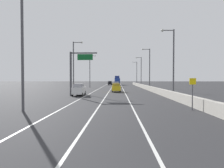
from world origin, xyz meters
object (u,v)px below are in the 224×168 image
lamp_post_right_fifth (136,72)px  car_silver_3 (117,84)px  speed_advisory_sign (193,91)px  lamp_post_left_mid (75,63)px  lamp_post_right_fourth (141,70)px  lamp_post_right_second (172,58)px  car_yellow_1 (116,88)px  lamp_post_left_near (25,42)px  box_truck (117,81)px  lamp_post_right_third (149,66)px  car_white_2 (79,90)px  lamp_post_left_far (91,69)px  car_black_0 (110,83)px  overhead_sign_gantry (75,68)px

lamp_post_right_fifth → car_silver_3: 25.80m
speed_advisory_sign → lamp_post_right_fifth: (1.65, 74.92, 4.42)m
lamp_post_left_mid → car_silver_3: size_ratio=2.54×
lamp_post_right_fourth → lamp_post_left_mid: (-17.46, -30.96, 0.00)m
lamp_post_right_second → lamp_post_right_fourth: 41.06m
lamp_post_left_mid → lamp_post_right_fourth: bearing=60.6°
car_yellow_1 → lamp_post_right_second: bearing=-54.0°
lamp_post_left_near → box_truck: 77.47m
speed_advisory_sign → lamp_post_right_fourth: size_ratio=0.28×
lamp_post_right_third → speed_advisory_sign: bearing=-91.9°
lamp_post_left_mid → car_yellow_1: size_ratio=2.35×
car_white_2 → lamp_post_right_fifth: bearing=75.4°
lamp_post_right_second → lamp_post_left_far: 39.02m
lamp_post_left_mid → lamp_post_left_far: same height
speed_advisory_sign → lamp_post_left_mid: lamp_post_left_mid is taller
speed_advisory_sign → lamp_post_right_second: lamp_post_right_second is taller
lamp_post_right_third → lamp_post_right_fifth: size_ratio=1.00×
lamp_post_right_fourth → box_truck: size_ratio=1.28×
box_truck → lamp_post_right_fourth: bearing=-68.1°
car_black_0 → car_silver_3: 23.68m
car_yellow_1 → lamp_post_right_third: bearing=43.8°
overhead_sign_gantry → lamp_post_left_mid: (-1.91, 8.47, 1.46)m
speed_advisory_sign → lamp_post_right_fifth: size_ratio=0.28×
lamp_post_left_mid → lamp_post_left_far: 24.64m
car_silver_3 → car_yellow_1: bearing=-89.9°
car_black_0 → lamp_post_left_near: bearing=-93.5°
speed_advisory_sign → lamp_post_right_third: 34.17m
overhead_sign_gantry → car_black_0: size_ratio=1.74×
overhead_sign_gantry → car_white_2: bearing=59.4°
lamp_post_right_second → car_white_2: 16.43m
lamp_post_right_fifth → lamp_post_left_mid: 54.48m
car_black_0 → box_truck: 3.64m
overhead_sign_gantry → lamp_post_left_far: (-1.86, 33.11, 1.46)m
lamp_post_right_fourth → car_silver_3: bearing=-160.6°
speed_advisory_sign → lamp_post_left_mid: bearing=124.6°
lamp_post_right_third → car_white_2: size_ratio=2.29×
speed_advisory_sign → car_yellow_1: bearing=106.0°
lamp_post_right_fifth → car_silver_3: size_ratio=2.54×
speed_advisory_sign → lamp_post_right_fifth: bearing=88.7°
lamp_post_right_second → car_yellow_1: (-9.02, 12.39, -5.21)m
car_white_2 → box_truck: bearing=83.8°
lamp_post_right_fifth → lamp_post_right_second: bearing=-90.0°
lamp_post_right_second → lamp_post_left_near: same height
lamp_post_right_fourth → lamp_post_right_third: bearing=-90.5°
lamp_post_right_second → lamp_post_left_near: 22.31m
lamp_post_right_second → lamp_post_right_fifth: same height
lamp_post_right_second → car_yellow_1: bearing=126.0°
lamp_post_left_near → speed_advisory_sign: bearing=4.5°
lamp_post_right_fifth → car_black_0: 13.34m
lamp_post_right_third → lamp_post_right_fifth: 41.07m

